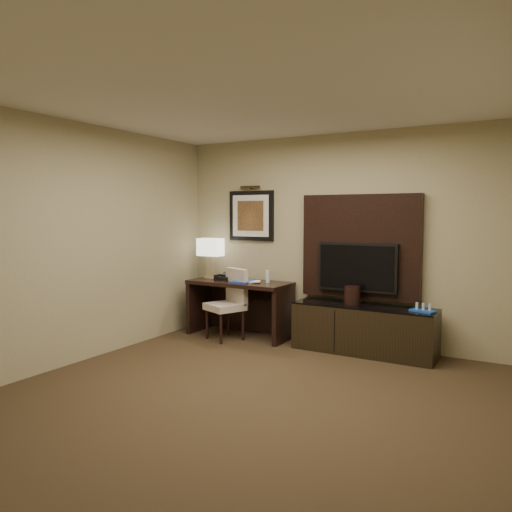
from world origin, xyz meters
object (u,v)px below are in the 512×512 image
Objects in this scene: water_bottle at (268,276)px; credenza at (364,329)px; desk at (240,309)px; ice_bucket at (352,295)px; table_lamp at (210,257)px; desk_phone at (223,276)px; minibar_tray at (423,307)px; desk_chair at (225,306)px; tv at (357,267)px.

credenza is at bearing -3.39° from water_bottle.
ice_bucket is at bearing 2.74° from desk.
desk is 0.87m from table_lamp.
ice_bucket is (1.85, 0.04, -0.12)m from desk_phone.
minibar_tray is at bearing 0.36° from desk.
ice_bucket is 0.86m from minibar_tray.
desk_chair is 4.34× the size of desk_phone.
credenza is 1.46m from water_bottle.
desk reaches higher than minibar_tray.
water_bottle is 2.07m from minibar_tray.
water_bottle is (0.93, -0.00, -0.21)m from table_lamp.
desk_phone is 0.96× the size of ice_bucket.
water_bottle reaches higher than credenza.
water_bottle is (0.66, 0.08, 0.03)m from desk_phone.
desk_chair is 3.36× the size of minibar_tray.
table_lamp reaches higher than desk_phone.
tv reaches higher than minibar_tray.
minibar_tray is (0.85, -0.24, -0.39)m from tv.
desk is 8.53× the size of water_bottle.
desk is at bearing -173.21° from tv.
credenza is at bearing -51.11° from tv.
desk_phone is 2.71m from minibar_tray.
desk_chair is (-1.82, -0.27, 0.16)m from credenza.
minibar_tray is at bearing -3.29° from credenza.
desk is 0.51m from desk_phone.
ice_bucket is (-0.16, 0.03, 0.40)m from credenza.
water_bottle is (0.46, 0.35, 0.39)m from desk_chair.
table_lamp is 2.20× the size of minibar_tray.
ice_bucket is (1.59, 0.03, 0.31)m from desk.
desk is 0.61m from water_bottle.
credenza is (1.75, -0.00, -0.09)m from desk.
water_bottle is 0.62× the size of minibar_tray.
desk_chair reaches higher than credenza.
desk is 2.39× the size of table_lamp.
table_lamp is at bearing 172.70° from desk.
desk_phone reaches higher than ice_bucket.
ice_bucket is (1.66, 0.30, 0.24)m from desk_chair.
credenza is 7.82× the size of ice_bucket.
water_bottle is 0.77× the size of ice_bucket.
desk is 0.28m from desk_chair.
credenza is 2.86× the size of table_lamp.
water_bottle reaches higher than ice_bucket.
water_bottle is at bearing 177.79° from ice_bucket.
table_lamp is at bearing 179.78° from water_bottle.
desk is at bearing -3.94° from desk_phone.
water_bottle is at bearing -174.78° from tv.
ice_bucket is at bearing -2.21° from water_bottle.
tv is 1.88m from desk_phone.
tv is 1.82m from desk_chair.
water_bottle is at bearing 177.37° from credenza.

